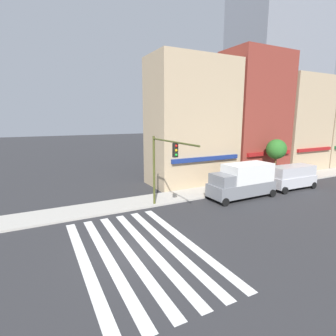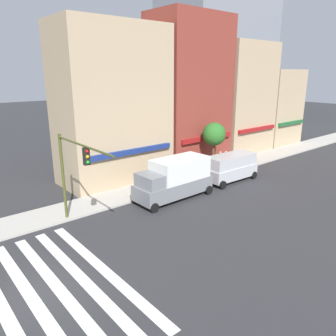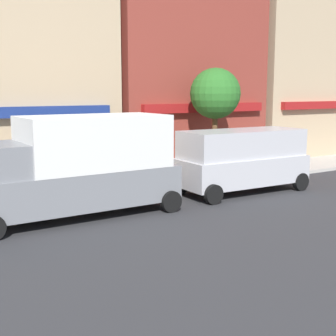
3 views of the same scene
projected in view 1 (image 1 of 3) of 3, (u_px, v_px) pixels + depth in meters
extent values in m
plane|color=#2D2D30|center=(139.00, 251.00, 13.96)|extent=(200.00, 200.00, 0.00)
cube|color=#B2ADA3|center=(104.00, 208.00, 20.48)|extent=(120.00, 3.00, 0.15)
cube|color=silver|center=(85.00, 264.00, 12.69)|extent=(0.54, 10.80, 0.01)
cube|color=silver|center=(108.00, 259.00, 13.20)|extent=(0.54, 10.80, 0.01)
cube|color=silver|center=(129.00, 253.00, 13.70)|extent=(0.54, 10.80, 0.01)
cube|color=silver|center=(149.00, 249.00, 14.21)|extent=(0.54, 10.80, 0.01)
cube|color=silver|center=(167.00, 244.00, 14.72)|extent=(0.54, 10.80, 0.01)
cube|color=silver|center=(184.00, 240.00, 15.23)|extent=(0.54, 10.80, 0.01)
cube|color=tan|center=(192.00, 123.00, 27.56)|extent=(9.17, 5.00, 12.98)
cube|color=navy|center=(206.00, 159.00, 25.91)|extent=(7.80, 0.30, 0.40)
cube|color=maroon|center=(254.00, 116.00, 31.39)|extent=(7.75, 5.00, 14.51)
cube|color=maroon|center=(269.00, 153.00, 29.88)|extent=(6.59, 0.30, 0.40)
cube|color=tan|center=(298.00, 124.00, 35.27)|extent=(7.60, 5.00, 12.39)
cube|color=maroon|center=(314.00, 149.00, 33.57)|extent=(6.46, 0.30, 0.40)
cube|color=tan|center=(330.00, 133.00, 38.81)|extent=(6.36, 5.00, 9.49)
cube|color=gray|center=(282.00, 12.00, 51.73)|extent=(19.65, 11.36, 55.07)
cylinder|color=#474C1E|center=(154.00, 172.00, 20.73)|extent=(0.18, 0.18, 5.61)
cylinder|color=#474C1E|center=(173.00, 142.00, 17.51)|extent=(0.12, 6.27, 0.12)
cube|color=black|center=(175.00, 150.00, 17.34)|extent=(0.32, 0.24, 0.95)
sphere|color=red|center=(176.00, 146.00, 17.17)|extent=(0.18, 0.18, 0.18)
sphere|color=#EAAD14|center=(176.00, 150.00, 17.22)|extent=(0.18, 0.18, 0.18)
sphere|color=green|center=(176.00, 155.00, 17.28)|extent=(0.18, 0.18, 0.18)
cube|color=slate|center=(241.00, 188.00, 23.08)|extent=(6.22, 2.26, 1.10)
cube|color=silver|center=(248.00, 173.00, 23.11)|extent=(4.36, 2.24, 1.60)
cube|color=slate|center=(224.00, 180.00, 22.00)|extent=(1.76, 2.11, 0.90)
cylinder|color=black|center=(209.00, 195.00, 22.93)|extent=(0.68, 0.22, 0.68)
cylinder|color=black|center=(225.00, 202.00, 21.01)|extent=(0.68, 0.22, 0.68)
cylinder|color=black|center=(254.00, 188.00, 25.36)|extent=(0.68, 0.22, 0.68)
cylinder|color=black|center=(273.00, 193.00, 23.45)|extent=(0.68, 0.22, 0.68)
cube|color=#B7B7BC|center=(291.00, 181.00, 26.05)|extent=(5.06, 2.14, 1.00)
cube|color=#B7B7BC|center=(292.00, 171.00, 25.86)|extent=(4.80, 1.98, 1.00)
cylinder|color=black|center=(268.00, 186.00, 26.07)|extent=(0.68, 0.22, 0.68)
cylinder|color=black|center=(285.00, 191.00, 24.32)|extent=(0.68, 0.22, 0.68)
cylinder|color=black|center=(296.00, 181.00, 27.96)|extent=(0.68, 0.22, 0.68)
cylinder|color=black|center=(314.00, 185.00, 26.22)|extent=(0.68, 0.22, 0.68)
cylinder|color=#23232D|center=(285.00, 176.00, 29.21)|extent=(0.26, 0.26, 0.85)
cylinder|color=silver|center=(286.00, 169.00, 29.06)|extent=(0.32, 0.32, 0.70)
sphere|color=tan|center=(286.00, 165.00, 28.97)|extent=(0.22, 0.22, 0.22)
cylinder|color=#23232D|center=(232.00, 183.00, 26.37)|extent=(0.26, 0.26, 0.85)
cylinder|color=#2D4C9E|center=(232.00, 175.00, 26.22)|extent=(0.32, 0.32, 0.70)
sphere|color=tan|center=(232.00, 171.00, 26.13)|extent=(0.22, 0.22, 0.22)
cylinder|color=#23232D|center=(280.00, 176.00, 29.11)|extent=(0.26, 0.26, 0.85)
cylinder|color=slate|center=(281.00, 170.00, 28.96)|extent=(0.32, 0.32, 0.70)
sphere|color=tan|center=(281.00, 166.00, 28.88)|extent=(0.22, 0.22, 0.22)
cylinder|color=brown|center=(275.00, 168.00, 28.75)|extent=(0.24, 0.24, 2.75)
sphere|color=#286623|center=(276.00, 149.00, 28.35)|extent=(2.16, 2.16, 2.16)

